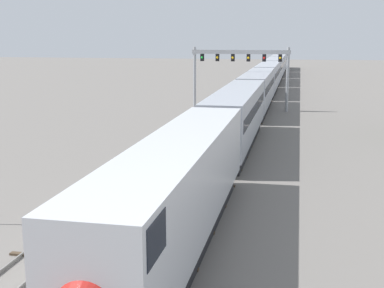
% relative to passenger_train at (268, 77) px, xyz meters
% --- Properties ---
extents(ground_plane, '(400.00, 400.00, 0.00)m').
position_rel_passenger_train_xyz_m(ground_plane, '(-2.00, -69.14, -2.61)').
color(ground_plane, slate).
extents(track_main, '(2.60, 200.00, 0.16)m').
position_rel_passenger_train_xyz_m(track_main, '(0.00, -9.14, -2.55)').
color(track_main, slate).
rests_on(track_main, ground).
extents(track_near, '(2.60, 160.00, 0.16)m').
position_rel_passenger_train_xyz_m(track_near, '(-5.50, -29.14, -2.55)').
color(track_near, slate).
rests_on(track_near, ground).
extents(passenger_train, '(3.04, 150.68, 4.80)m').
position_rel_passenger_train_xyz_m(passenger_train, '(0.00, 0.00, 0.00)').
color(passenger_train, silver).
rests_on(passenger_train, ground).
extents(signal_gantry, '(12.10, 0.49, 7.80)m').
position_rel_passenger_train_xyz_m(signal_gantry, '(-2.25, -21.05, 3.15)').
color(signal_gantry, '#999BA0').
rests_on(signal_gantry, ground).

